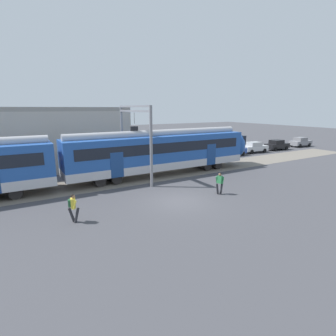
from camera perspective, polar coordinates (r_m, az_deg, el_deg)
name	(u,v)px	position (r m, az deg, el deg)	size (l,w,h in m)	color
ground_plane	(179,201)	(18.29, 2.42, -7.24)	(160.00, 160.00, 0.00)	#424247
track_bed	(36,192)	(22.57, -26.81, -4.71)	(80.00, 4.40, 0.01)	slate
commuter_train	(67,160)	(22.30, -21.05, 1.59)	(38.05, 3.07, 4.73)	silver
pedestrian_yellow	(73,206)	(15.65, -19.99, -7.72)	(0.61, 0.61, 1.67)	#28282D
pedestrian_green	(220,182)	(19.81, 11.18, -2.97)	(0.71, 0.53, 1.67)	#28282D
parked_car_blue	(232,150)	(36.56, 13.73, 3.85)	(4.07, 1.90, 1.54)	#284799
parked_car_silver	(254,147)	(40.05, 18.26, 4.33)	(4.09, 1.93, 1.54)	#B7BABF
parked_car_black	(277,145)	(43.92, 22.61, 4.69)	(4.04, 1.84, 1.54)	black
parked_car_grey	(301,142)	(49.34, 26.89, 5.09)	(4.02, 1.80, 1.54)	gray
catenary_gantry	(135,131)	(23.67, -7.26, 7.99)	(0.24, 6.64, 6.53)	gray
background_building	(22,141)	(29.12, -29.13, 5.18)	(20.56, 5.00, 9.20)	#B2A899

